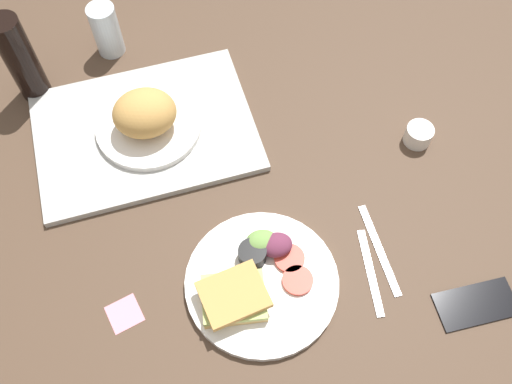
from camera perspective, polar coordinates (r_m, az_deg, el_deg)
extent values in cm
cube|color=#4C3828|center=(109.97, -0.69, -2.93)|extent=(190.00, 150.00, 3.00)
cube|color=#B2B2AD|center=(120.58, -11.22, 6.13)|extent=(47.44, 36.41, 1.60)
cylinder|color=white|center=(119.32, -10.84, 6.64)|extent=(21.89, 21.89, 1.40)
ellipsoid|color=tan|center=(114.94, -11.26, 7.87)|extent=(12.81, 11.06, 8.73)
cylinder|color=white|center=(102.45, 0.59, -9.19)|extent=(27.75, 27.75, 1.60)
cube|color=#DBB266|center=(99.90, -2.25, -10.83)|extent=(11.77, 9.96, 1.40)
cube|color=#B2C66B|center=(98.77, -2.28, -10.60)|extent=(11.87, 10.09, 1.00)
cube|color=tan|center=(97.63, -2.30, -10.38)|extent=(12.58, 11.02, 1.40)
cylinder|color=#D14738|center=(101.57, 4.25, -8.95)|extent=(5.60, 5.60, 0.80)
cylinder|color=#D14738|center=(103.04, 3.42, -6.74)|extent=(5.60, 5.60, 0.80)
cylinder|color=black|center=(102.00, -0.37, -6.31)|extent=(5.20, 5.20, 3.00)
cylinder|color=#EFEACC|center=(100.99, -0.38, -6.07)|extent=(4.26, 4.26, 0.60)
ellipsoid|color=#729E4C|center=(102.62, 0.56, -5.12)|extent=(6.00, 4.80, 3.60)
ellipsoid|color=#6B2D47|center=(102.45, 2.06, -5.40)|extent=(6.00, 4.80, 3.60)
cylinder|color=silver|center=(133.80, -14.97, 15.61)|extent=(6.15, 6.15, 12.29)
cylinder|color=black|center=(127.58, -22.80, 12.35)|extent=(6.40, 6.40, 20.48)
cylinder|color=silver|center=(120.96, 16.18, 5.60)|extent=(5.60, 5.60, 4.00)
cube|color=#B7B7BC|center=(105.86, 11.56, -7.96)|extent=(2.96, 17.06, 0.50)
cube|color=#B7B7BC|center=(107.99, 12.42, -5.69)|extent=(2.38, 19.05, 0.50)
cube|color=black|center=(108.86, 21.49, -10.53)|extent=(14.55, 7.51, 0.80)
cube|color=pink|center=(104.01, -13.22, -11.94)|extent=(6.98, 6.98, 0.12)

